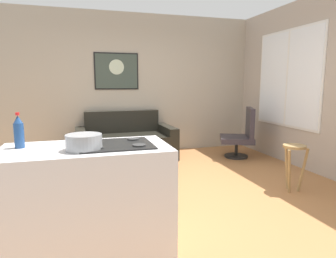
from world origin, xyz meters
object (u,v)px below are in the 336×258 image
(couch, at_px, (126,143))
(mixing_bowl, at_px, (84,142))
(coffee_table, at_px, (129,153))
(armchair, at_px, (241,135))
(soda_bottle, at_px, (19,132))
(wall_painting, at_px, (117,71))
(bar_stool, at_px, (294,157))

(couch, xyz_separation_m, mixing_bowl, (-0.77, -3.14, 0.68))
(coffee_table, distance_m, armchair, 2.32)
(soda_bottle, xyz_separation_m, mixing_bowl, (0.50, -0.23, -0.07))
(soda_bottle, bearing_deg, coffee_table, 57.84)
(armchair, height_order, soda_bottle, soda_bottle)
(armchair, height_order, wall_painting, wall_painting)
(couch, height_order, armchair, armchair)
(armchair, distance_m, mixing_bowl, 3.95)
(mixing_bowl, distance_m, wall_painting, 3.73)
(mixing_bowl, bearing_deg, armchair, 41.50)
(mixing_bowl, bearing_deg, soda_bottle, 155.29)
(bar_stool, relative_size, soda_bottle, 2.15)
(coffee_table, height_order, soda_bottle, soda_bottle)
(soda_bottle, xyz_separation_m, wall_painting, (1.20, 3.37, 0.62))
(mixing_bowl, bearing_deg, bar_stool, 16.62)
(coffee_table, height_order, bar_stool, bar_stool)
(couch, height_order, coffee_table, couch)
(armchair, distance_m, bar_stool, 1.82)
(couch, height_order, wall_painting, wall_painting)
(bar_stool, height_order, wall_painting, wall_painting)
(coffee_table, distance_m, soda_bottle, 2.30)
(coffee_table, distance_m, wall_painting, 1.99)
(couch, distance_m, bar_stool, 3.01)
(bar_stool, relative_size, mixing_bowl, 2.22)
(coffee_table, xyz_separation_m, armchair, (2.26, 0.50, 0.08))
(soda_bottle, height_order, wall_painting, wall_painting)
(soda_bottle, bearing_deg, bar_stool, 10.10)
(mixing_bowl, xyz_separation_m, wall_painting, (0.70, 3.60, 0.69))
(couch, distance_m, wall_painting, 1.45)
(bar_stool, height_order, mixing_bowl, mixing_bowl)
(bar_stool, bearing_deg, coffee_table, 146.68)
(coffee_table, xyz_separation_m, bar_stool, (1.98, -1.30, 0.11))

